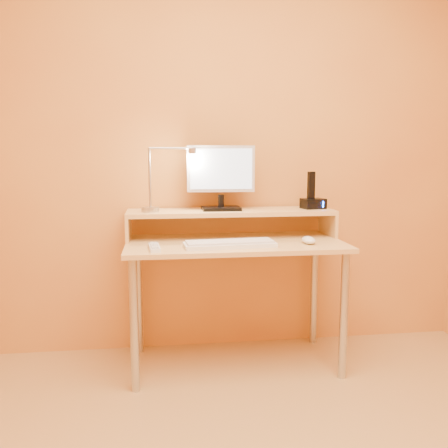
{
  "coord_description": "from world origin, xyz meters",
  "views": [
    {
      "loc": [
        -0.41,
        -1.41,
        1.2
      ],
      "look_at": [
        -0.07,
        1.13,
        0.83
      ],
      "focal_mm": 38.35,
      "sensor_mm": 36.0,
      "label": 1
    }
  ],
  "objects": [
    {
      "name": "shelf_riser_right",
      "position": [
        0.59,
        1.33,
        0.79
      ],
      "size": [
        0.02,
        0.3,
        0.14
      ],
      "primitive_type": "cube",
      "color": "tan",
      "rests_on": "desk_lower"
    },
    {
      "name": "monitor_foot",
      "position": [
        -0.06,
        1.33,
        0.89
      ],
      "size": [
        0.22,
        0.16,
        0.02
      ],
      "primitive_type": "cube",
      "color": "black",
      "rests_on": "desk_shelf"
    },
    {
      "name": "lamp_bulb",
      "position": [
        -0.22,
        1.3,
        1.2
      ],
      "size": [
        0.03,
        0.03,
        0.0
      ],
      "primitive_type": "cylinder",
      "color": "#FFEAC6",
      "rests_on": "lamp_head"
    },
    {
      "name": "remote_control",
      "position": [
        -0.44,
        1.02,
        0.73
      ],
      "size": [
        0.06,
        0.19,
        0.02
      ],
      "primitive_type": "cube",
      "rotation": [
        0.0,
        0.0,
        0.08
      ],
      "color": "white",
      "rests_on": "desk_lower"
    },
    {
      "name": "phone_dock",
      "position": [
        0.5,
        1.33,
        0.91
      ],
      "size": [
        0.15,
        0.12,
        0.06
      ],
      "primitive_type": "cube",
      "rotation": [
        0.0,
        0.0,
        0.2
      ],
      "color": "black",
      "rests_on": "desk_shelf"
    },
    {
      "name": "lamp_base",
      "position": [
        -0.46,
        1.3,
        0.89
      ],
      "size": [
        0.1,
        0.1,
        0.02
      ],
      "primitive_type": "cylinder",
      "color": "#AFAFAF",
      "rests_on": "desk_shelf"
    },
    {
      "name": "desk_shelf",
      "position": [
        0.0,
        1.33,
        0.87
      ],
      "size": [
        1.2,
        0.3,
        0.02
      ],
      "primitive_type": "cube",
      "color": "tan",
      "rests_on": "desk_lower"
    },
    {
      "name": "lamp_arm",
      "position": [
        -0.34,
        1.3,
        1.24
      ],
      "size": [
        0.24,
        0.01,
        0.01
      ],
      "primitive_type": "cylinder",
      "rotation": [
        0.0,
        1.57,
        0.0
      ],
      "color": "#AFAFAF",
      "rests_on": "lamp_post"
    },
    {
      "name": "desk_leg_fl",
      "position": [
        -0.55,
        0.93,
        0.35
      ],
      "size": [
        0.04,
        0.04,
        0.69
      ],
      "primitive_type": "cylinder",
      "color": "#AFAFAF",
      "rests_on": "floor"
    },
    {
      "name": "monitor_screen",
      "position": [
        -0.06,
        1.32,
        1.12
      ],
      "size": [
        0.35,
        0.03,
        0.23
      ],
      "primitive_type": "cube",
      "rotation": [
        0.0,
        0.0,
        -0.07
      ],
      "color": "#B7D3F5",
      "rests_on": "monitor_panel"
    },
    {
      "name": "keyboard",
      "position": [
        -0.05,
        1.03,
        0.73
      ],
      "size": [
        0.49,
        0.19,
        0.02
      ],
      "primitive_type": "cube",
      "rotation": [
        0.0,
        0.0,
        0.08
      ],
      "color": "white",
      "rests_on": "desk_lower"
    },
    {
      "name": "lamp_post",
      "position": [
        -0.46,
        1.3,
        1.07
      ],
      "size": [
        0.01,
        0.01,
        0.33
      ],
      "primitive_type": "cylinder",
      "color": "#AFAFAF",
      "rests_on": "lamp_base"
    },
    {
      "name": "lamp_head",
      "position": [
        -0.22,
        1.3,
        1.22
      ],
      "size": [
        0.04,
        0.04,
        0.03
      ],
      "primitive_type": "cylinder",
      "color": "#AFAFAF",
      "rests_on": "lamp_arm"
    },
    {
      "name": "phone_handset",
      "position": [
        0.48,
        1.33,
        1.02
      ],
      "size": [
        0.04,
        0.03,
        0.16
      ],
      "primitive_type": "cube",
      "rotation": [
        0.0,
        0.0,
        0.2
      ],
      "color": "black",
      "rests_on": "phone_dock"
    },
    {
      "name": "monitor_back",
      "position": [
        -0.06,
        1.36,
        1.12
      ],
      "size": [
        0.35,
        0.04,
        0.23
      ],
      "primitive_type": "cube",
      "rotation": [
        0.0,
        0.0,
        -0.07
      ],
      "color": "black",
      "rests_on": "monitor_panel"
    },
    {
      "name": "shelf_riser_left",
      "position": [
        -0.59,
        1.33,
        0.79
      ],
      "size": [
        0.02,
        0.3,
        0.14
      ],
      "primitive_type": "cube",
      "color": "tan",
      "rests_on": "desk_lower"
    },
    {
      "name": "desk_leg_br",
      "position": [
        0.55,
        1.43,
        0.35
      ],
      "size": [
        0.04,
        0.04,
        0.69
      ],
      "primitive_type": "cylinder",
      "color": "#AFAFAF",
      "rests_on": "floor"
    },
    {
      "name": "phone_led",
      "position": [
        0.54,
        1.28,
        0.91
      ],
      "size": [
        0.01,
        0.0,
        0.04
      ],
      "primitive_type": "cube",
      "color": "#2475EF",
      "rests_on": "phone_dock"
    },
    {
      "name": "monitor_neck",
      "position": [
        -0.06,
        1.33,
        0.93
      ],
      "size": [
        0.04,
        0.04,
        0.07
      ],
      "primitive_type": "cylinder",
      "color": "black",
      "rests_on": "monitor_foot"
    },
    {
      "name": "mouse",
      "position": [
        0.39,
        1.06,
        0.74
      ],
      "size": [
        0.07,
        0.12,
        0.04
      ],
      "primitive_type": "ellipsoid",
      "rotation": [
        0.0,
        0.0,
        0.02
      ],
      "color": "white",
      "rests_on": "desk_lower"
    },
    {
      "name": "monitor_panel",
      "position": [
        -0.06,
        1.34,
        1.12
      ],
      "size": [
        0.39,
        0.06,
        0.27
      ],
      "primitive_type": "cube",
      "rotation": [
        0.0,
        0.0,
        -0.07
      ],
      "color": "silver",
      "rests_on": "monitor_neck"
    },
    {
      "name": "wall_back",
      "position": [
        0.0,
        1.5,
        1.25
      ],
      "size": [
        3.0,
        0.04,
        2.5
      ],
      "primitive_type": "cube",
      "color": "gold",
      "rests_on": "floor"
    },
    {
      "name": "desk_leg_fr",
      "position": [
        0.55,
        0.93,
        0.35
      ],
      "size": [
        0.04,
        0.04,
        0.69
      ],
      "primitive_type": "cylinder",
      "color": "#AFAFAF",
      "rests_on": "floor"
    },
    {
      "name": "desk_leg_bl",
      "position": [
        -0.55,
        1.43,
        0.35
      ],
      "size": [
        0.04,
        0.04,
        0.69
      ],
      "primitive_type": "cylinder",
      "color": "#AFAFAF",
      "rests_on": "floor"
    },
    {
      "name": "desk_lower",
      "position": [
        0.0,
        1.18,
        0.71
      ],
      "size": [
        1.2,
        0.6,
        0.02
      ],
      "primitive_type": "cube",
      "color": "tan",
      "rests_on": "floor"
    }
  ]
}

